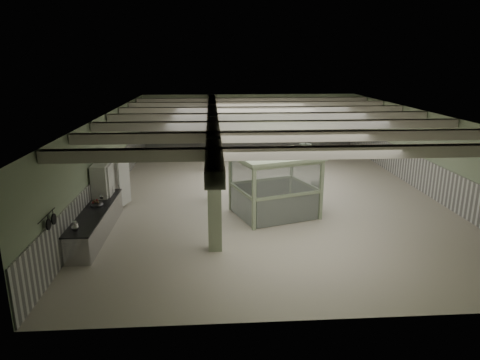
{
  "coord_description": "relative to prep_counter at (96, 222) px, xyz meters",
  "views": [
    {
      "loc": [
        -2.55,
        -18.5,
        5.81
      ],
      "look_at": [
        -1.48,
        -2.57,
        1.3
      ],
      "focal_mm": 32.0,
      "sensor_mm": 36.0,
      "label": 1
    }
  ],
  "objects": [
    {
      "name": "filing_cabinet",
      "position": [
        8.03,
        1.86,
        0.12
      ],
      "size": [
        0.53,
        0.63,
        1.16
      ],
      "primitive_type": "cube",
      "rotation": [
        0.0,
        0.0,
        -0.33
      ],
      "color": "#4D5244",
      "rests_on": "floor"
    },
    {
      "name": "beam_a",
      "position": [
        6.54,
        -2.96,
        2.96
      ],
      "size": [
        13.9,
        0.35,
        0.32
      ],
      "primitive_type": "cube",
      "color": "beige",
      "rests_on": "ceiling"
    },
    {
      "name": "floor",
      "position": [
        6.54,
        4.54,
        -0.46
      ],
      "size": [
        20.0,
        20.0,
        0.0
      ],
      "primitive_type": "plane",
      "color": "beige",
      "rests_on": "ground"
    },
    {
      "name": "pitcher_near",
      "position": [
        -0.04,
        1.11,
        0.59
      ],
      "size": [
        0.28,
        0.3,
        0.31
      ],
      "primitive_type": null,
      "rotation": [
        0.0,
        0.0,
        -0.35
      ],
      "color": "#B0AFB4",
      "rests_on": "prep_counter"
    },
    {
      "name": "wainscot_left",
      "position": [
        -0.43,
        4.54,
        0.29
      ],
      "size": [
        0.05,
        19.9,
        1.5
      ],
      "primitive_type": "cube",
      "color": "silver",
      "rests_on": "floor"
    },
    {
      "name": "orange_bowl",
      "position": [
        0.04,
        1.22,
        0.48
      ],
      "size": [
        0.26,
        0.26,
        0.09
      ],
      "primitive_type": "cylinder",
      "rotation": [
        0.0,
        0.0,
        0.1
      ],
      "color": "#B2B2B7",
      "rests_on": "prep_counter"
    },
    {
      "name": "wainscot_back",
      "position": [
        6.54,
        14.51,
        0.29
      ],
      "size": [
        13.9,
        0.05,
        1.5
      ],
      "primitive_type": "cube",
      "color": "silver",
      "rests_on": "floor"
    },
    {
      "name": "beam_f",
      "position": [
        6.54,
        9.54,
        2.96
      ],
      "size": [
        13.9,
        0.35,
        0.32
      ],
      "primitive_type": "cube",
      "color": "beige",
      "rests_on": "ceiling"
    },
    {
      "name": "wall_left",
      "position": [
        -0.46,
        4.54,
        1.34
      ],
      "size": [
        0.02,
        20.0,
        3.6
      ],
      "primitive_type": "cube",
      "color": "#9BAE8B",
      "rests_on": "floor"
    },
    {
      "name": "guard_booth",
      "position": [
        6.35,
        1.57,
        1.19
      ],
      "size": [
        3.63,
        3.34,
        2.39
      ],
      "rotation": [
        0.0,
        0.0,
        0.32
      ],
      "color": "#A0B38F",
      "rests_on": "floor"
    },
    {
      "name": "beam_e",
      "position": [
        6.54,
        7.04,
        2.96
      ],
      "size": [
        13.9,
        0.35,
        0.32
      ],
      "primitive_type": "cube",
      "color": "beige",
      "rests_on": "ceiling"
    },
    {
      "name": "beam_d",
      "position": [
        6.54,
        4.54,
        2.96
      ],
      "size": [
        13.9,
        0.35,
        0.32
      ],
      "primitive_type": "cube",
      "color": "beige",
      "rests_on": "ceiling"
    },
    {
      "name": "pendant_back",
      "position": [
        7.04,
        10.04,
        2.59
      ],
      "size": [
        0.44,
        0.44,
        0.22
      ],
      "primitive_type": "cone",
      "rotation": [
        3.14,
        0.0,
        0.0
      ],
      "color": "#303D2E",
      "rests_on": "ceiling"
    },
    {
      "name": "column_a",
      "position": [
        4.04,
        -1.46,
        1.34
      ],
      "size": [
        0.42,
        0.42,
        3.6
      ],
      "primitive_type": "cube",
      "color": "#9CAA88",
      "rests_on": "floor"
    },
    {
      "name": "pendant_mid",
      "position": [
        7.04,
        5.04,
        2.59
      ],
      "size": [
        0.44,
        0.44,
        0.22
      ],
      "primitive_type": "cone",
      "rotation": [
        3.14,
        0.0,
        0.0
      ],
      "color": "#303D2E",
      "rests_on": "ceiling"
    },
    {
      "name": "column_c",
      "position": [
        4.04,
        8.54,
        1.34
      ],
      "size": [
        0.42,
        0.42,
        3.6
      ],
      "primitive_type": "cube",
      "color": "#9CAA88",
      "rests_on": "floor"
    },
    {
      "name": "wall_right",
      "position": [
        13.54,
        4.54,
        1.34
      ],
      "size": [
        0.02,
        20.0,
        3.6
      ],
      "primitive_type": "cube",
      "color": "#9BAE8B",
      "rests_on": "floor"
    },
    {
      "name": "pendant_front",
      "position": [
        7.04,
        -0.46,
        2.59
      ],
      "size": [
        0.44,
        0.44,
        0.22
      ],
      "primitive_type": "cone",
      "rotation": [
        3.14,
        0.0,
        0.0
      ],
      "color": "#303D2E",
      "rests_on": "ceiling"
    },
    {
      "name": "walkin_cooler",
      "position": [
        -0.08,
        2.16,
        0.56
      ],
      "size": [
        0.86,
        2.22,
        2.03
      ],
      "color": "silver",
      "rests_on": "floor"
    },
    {
      "name": "wall_back",
      "position": [
        6.54,
        14.54,
        1.34
      ],
      "size": [
        14.0,
        0.02,
        3.6
      ],
      "primitive_type": "cube",
      "color": "#9BAE8B",
      "rests_on": "floor"
    },
    {
      "name": "hook_rail",
      "position": [
        -0.39,
        -3.06,
        1.39
      ],
      "size": [
        0.02,
        1.2,
        0.02
      ],
      "primitive_type": "cylinder",
      "rotation": [
        1.57,
        0.0,
        0.0
      ],
      "color": "black",
      "rests_on": "wall_left"
    },
    {
      "name": "wainscot_right",
      "position": [
        13.52,
        4.54,
        0.29
      ],
      "size": [
        0.05,
        19.9,
        1.5
      ],
      "primitive_type": "cube",
      "color": "silver",
      "rests_on": "floor"
    },
    {
      "name": "beam_b",
      "position": [
        6.54,
        -0.46,
        2.96
      ],
      "size": [
        13.9,
        0.35,
        0.32
      ],
      "primitive_type": "cube",
      "color": "beige",
      "rests_on": "ceiling"
    },
    {
      "name": "column_d",
      "position": [
        4.04,
        12.54,
        1.34
      ],
      "size": [
        0.42,
        0.42,
        3.6
      ],
      "primitive_type": "cube",
      "color": "#9CAA88",
      "rests_on": "floor"
    },
    {
      "name": "wall_front",
      "position": [
        6.54,
        -5.46,
        1.34
      ],
      "size": [
        14.0,
        0.02,
        3.6
      ],
      "primitive_type": "cube",
      "color": "#9BAE8B",
      "rests_on": "floor"
    },
    {
      "name": "column_b",
      "position": [
        4.04,
        3.54,
        1.34
      ],
      "size": [
        0.42,
        0.42,
        3.6
      ],
      "primitive_type": "cube",
      "color": "#9CAA88",
      "rests_on": "floor"
    },
    {
      "name": "skillet_near",
      "position": [
        -0.34,
        -3.16,
        1.17
      ],
      "size": [
        0.04,
        0.29,
        0.29
      ],
      "primitive_type": "cylinder",
      "rotation": [
        0.0,
        1.57,
        0.0
      ],
      "color": "black",
      "rests_on": "hook_rail"
    },
    {
      "name": "skillet_far",
      "position": [
        -0.34,
        -2.76,
        1.17
      ],
      "size": [
        0.04,
        0.3,
        0.3
      ],
      "primitive_type": "cylinder",
      "rotation": [
        0.0,
        1.57,
        0.0
      ],
      "color": "black",
      "rests_on": "hook_rail"
    },
    {
      "name": "pitcher_far",
      "position": [
        -0.09,
        -1.89,
        0.6
      ],
      "size": [
        0.28,
        0.3,
        0.32
      ],
      "primitive_type": null,
      "rotation": [
        0.0,
        0.0,
        0.31
      ],
      "color": "#B0AFB4",
      "rests_on": "prep_counter"
    },
    {
      "name": "veg_colander",
      "position": [
        -0.04,
        0.4,
        0.55
      ],
      "size": [
        0.58,
        0.58,
        0.21
      ],
      "primitive_type": null,
      "rotation": [
        0.0,
        0.0,
        0.27
      ],
      "color": "#3B3A3F",
      "rests_on": "prep_counter"
    },
    {
      "name": "prep_counter",
      "position": [
        0.0,
        0.0,
        0.0
      ],
      "size": [
        0.84,
        4.79,
        0.91
      ],
      "color": "#B0AFB4",
      "rests_on": "floor"
    },
    {
      "name": "girder",
      "position": [
        4.04,
        4.54,
        2.92
      ],
      "size": [
        0.45,
        19.9,
        0.4
      ],
      "primitive_type": "cube",
      "color": "beige",
      "rests_on": "ceiling"
    },
    {
      "name": "beam_g",
      "position": [
        6.54,
        12.04,
        2.96
      ],
      "size": [
        13.9,
        0.35,
        0.32
      ],
      "primitive_type": "cube",
      "color": "beige",
      "rests_on": "ceiling"
    },
    {
      "name": "ceiling",
      "position": [
        6.54,
        4.54,
        3.14
      ],
      "size": [
        14.0,
        20.0,
        0.02
      ],
      "primitive_type": "cube",
      "color": "silver",
      "rests_on": "wall_back"
    },
    {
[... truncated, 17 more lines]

